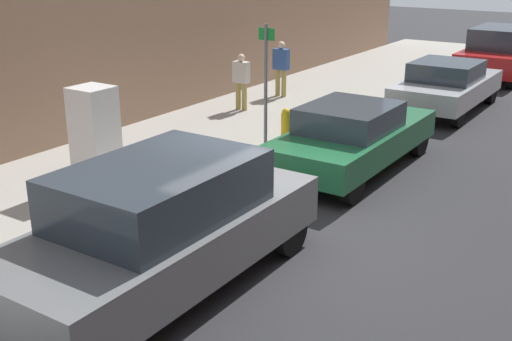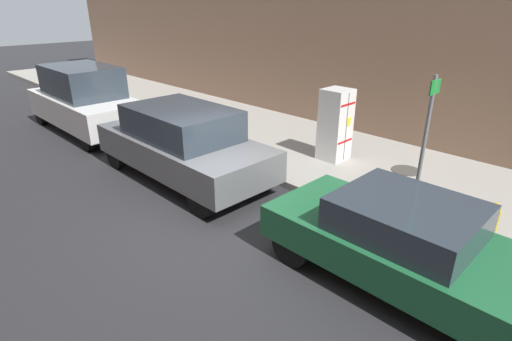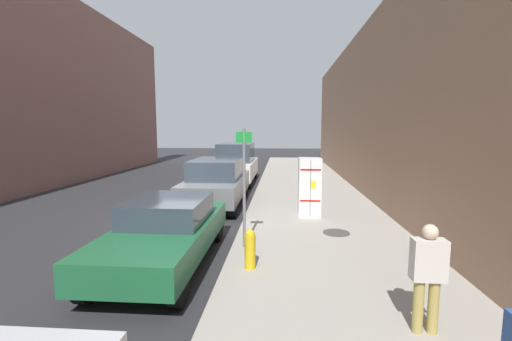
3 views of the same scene
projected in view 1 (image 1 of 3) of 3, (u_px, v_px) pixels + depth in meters
ground_plane at (275, 243)px, 9.91m from camera, size 80.00×80.00×0.00m
sidewalk_slab at (90, 187)px, 12.01m from camera, size 4.56×44.00×0.16m
discarded_refrigerator at (95, 137)px, 11.57m from camera, size 0.69×0.67×1.84m
manhole_cover at (142, 155)px, 13.58m from camera, size 0.70×0.70×0.02m
street_sign_post at (266, 86)px, 12.84m from camera, size 0.36×0.07×2.76m
fire_hydrant at (286, 125)px, 14.31m from camera, size 0.22×0.22×0.79m
pedestrian_walking_far at (241, 79)px, 17.03m from camera, size 0.43×0.22×1.51m
pedestrian_standing_near at (281, 65)px, 18.59m from camera, size 0.46×0.22×1.60m
parked_suv_gray at (162, 225)px, 8.32m from camera, size 2.00×4.82×1.76m
parked_sedan_green at (352, 136)px, 12.90m from camera, size 1.84×4.57×1.40m
parked_sedan_silver at (447, 85)px, 17.63m from camera, size 1.88×4.36×1.40m
parked_suv_red at (500, 52)px, 22.16m from camera, size 1.96×4.65×1.73m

